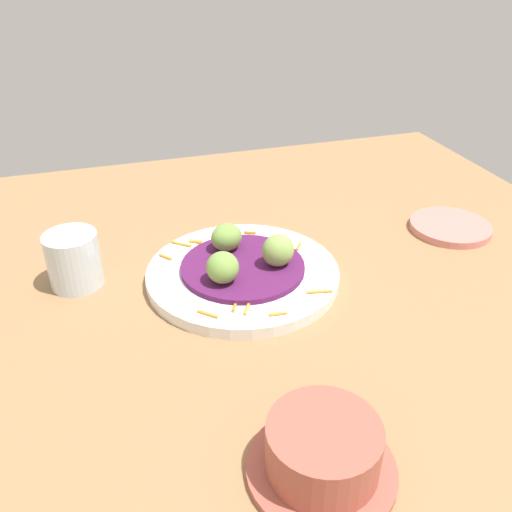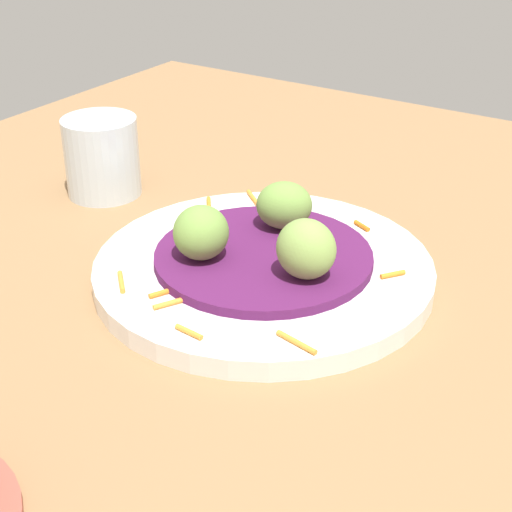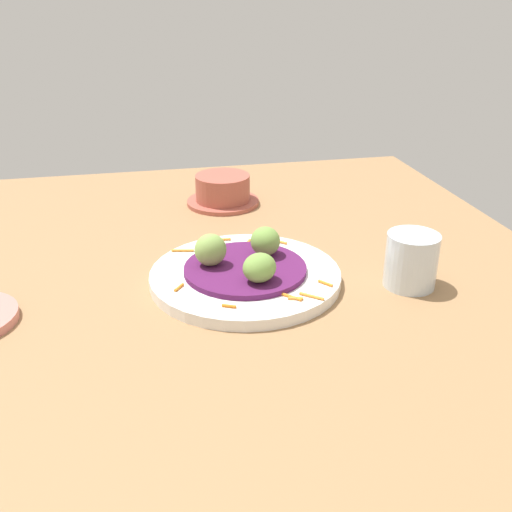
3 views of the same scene
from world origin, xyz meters
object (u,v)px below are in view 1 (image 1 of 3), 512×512
object	(u,v)px
main_plate	(243,274)
side_plate_small	(450,227)
terracotta_bowl	(323,452)
water_glass	(74,260)
guac_scoop_right	(278,250)
guac_scoop_center	(223,267)
guac_scoop_left	(227,237)

from	to	relation	value
main_plate	side_plate_small	size ratio (longest dim) A/B	2.08
terracotta_bowl	water_glass	size ratio (longest dim) A/B	1.79
main_plate	guac_scoop_right	xyz separation A→B (cm)	(-1.56, -4.76, 4.02)
guac_scoop_center	guac_scoop_right	size ratio (longest dim) A/B	0.95
main_plate	terracotta_bowl	xyz separation A→B (cm)	(-33.54, 2.11, 1.84)
main_plate	guac_scoop_right	distance (cm)	6.42
side_plate_small	guac_scoop_center	bearing A→B (deg)	100.02
guac_scoop_center	side_plate_small	world-z (taller)	guac_scoop_center
guac_scoop_center	main_plate	bearing A→B (deg)	-48.12
main_plate	guac_scoop_right	world-z (taller)	guac_scoop_right
guac_scoop_left	water_glass	world-z (taller)	water_glass
guac_scoop_right	water_glass	world-z (taller)	water_glass
terracotta_bowl	side_plate_small	bearing A→B (deg)	-46.52
side_plate_small	terracotta_bowl	xyz separation A→B (cm)	(-37.47, 39.52, 2.07)
guac_scoop_left	guac_scoop_center	xyz separation A→B (cm)	(-8.24, 2.70, 0.17)
guac_scoop_left	terracotta_bowl	size ratio (longest dim) A/B	0.34
side_plate_small	main_plate	bearing A→B (deg)	96.00
guac_scoop_center	terracotta_bowl	size ratio (longest dim) A/B	0.32
guac_scoop_center	terracotta_bowl	xyz separation A→B (cm)	(-30.20, -1.61, -2.00)
main_plate	guac_scoop_right	bearing A→B (deg)	-108.12
guac_scoop_left	side_plate_small	size ratio (longest dim) A/B	0.36
water_glass	guac_scoop_left	bearing A→B (deg)	-92.79
main_plate	terracotta_bowl	bearing A→B (deg)	176.40
water_glass	side_plate_small	bearing A→B (deg)	-91.93
main_plate	side_plate_small	world-z (taller)	main_plate
side_plate_small	water_glass	bearing A→B (deg)	88.07
guac_scoop_left	guac_scoop_right	distance (cm)	8.67
side_plate_small	guac_scoop_left	bearing A→B (deg)	88.56
side_plate_small	terracotta_bowl	distance (cm)	54.50
guac_scoop_center	side_plate_small	distance (cm)	41.97
side_plate_small	guac_scoop_right	bearing A→B (deg)	99.54
guac_scoop_left	guac_scoop_center	size ratio (longest dim) A/B	1.06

